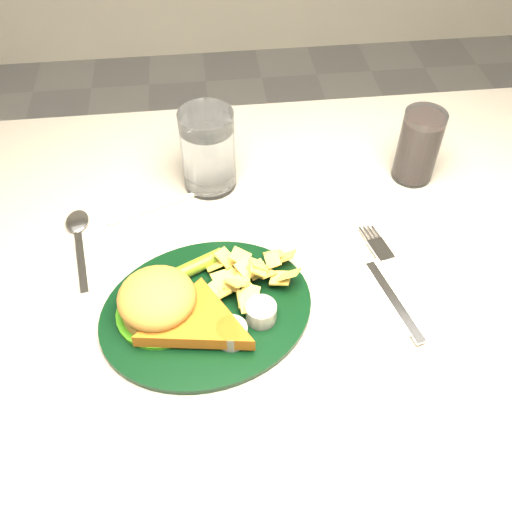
{
  "coord_description": "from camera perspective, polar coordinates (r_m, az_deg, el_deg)",
  "views": [
    {
      "loc": [
        -0.04,
        -0.53,
        1.36
      ],
      "look_at": [
        0.02,
        -0.03,
        0.8
      ],
      "focal_mm": 40.0,
      "sensor_mm": 36.0,
      "label": 1
    }
  ],
  "objects": [
    {
      "name": "ground",
      "position": [
        1.46,
        -0.95,
        -20.73
      ],
      "size": [
        4.0,
        4.0,
        0.0
      ],
      "primitive_type": "plane",
      "color": "gray",
      "rests_on": "ground"
    },
    {
      "name": "table",
      "position": [
        1.12,
        -1.2,
        -13.73
      ],
      "size": [
        1.2,
        0.8,
        0.75
      ],
      "primitive_type": null,
      "color": "gray",
      "rests_on": "ground"
    },
    {
      "name": "dinner_plate",
      "position": [
        0.73,
        -5.09,
        -4.17
      ],
      "size": [
        0.34,
        0.3,
        0.06
      ],
      "primitive_type": null,
      "rotation": [
        0.0,
        0.0,
        0.28
      ],
      "color": "black",
      "rests_on": "table"
    },
    {
      "name": "water_glass",
      "position": [
        0.89,
        -4.81,
        10.49
      ],
      "size": [
        0.1,
        0.1,
        0.13
      ],
      "primitive_type": "cylinder",
      "rotation": [
        0.0,
        0.0,
        0.23
      ],
      "color": "silver",
      "rests_on": "table"
    },
    {
      "name": "cola_glass",
      "position": [
        0.94,
        15.94,
        10.52
      ],
      "size": [
        0.08,
        0.08,
        0.12
      ],
      "primitive_type": "cylinder",
      "rotation": [
        0.0,
        0.0,
        0.36
      ],
      "color": "black",
      "rests_on": "table"
    },
    {
      "name": "fork_napkin",
      "position": [
        0.79,
        13.42,
        -3.77
      ],
      "size": [
        0.18,
        0.21,
        0.01
      ],
      "primitive_type": null,
      "rotation": [
        0.0,
        0.0,
        0.23
      ],
      "color": "white",
      "rests_on": "table"
    },
    {
      "name": "spoon",
      "position": [
        0.84,
        -17.11,
        -0.4
      ],
      "size": [
        0.07,
        0.17,
        0.01
      ],
      "primitive_type": null,
      "rotation": [
        0.0,
        0.0,
        0.17
      ],
      "color": "silver",
      "rests_on": "table"
    },
    {
      "name": "wrapped_straw",
      "position": [
        0.9,
        -8.94,
        5.19
      ],
      "size": [
        0.2,
        0.13,
        0.01
      ],
      "primitive_type": null,
      "rotation": [
        0.0,
        0.0,
        0.38
      ],
      "color": "white",
      "rests_on": "table"
    }
  ]
}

